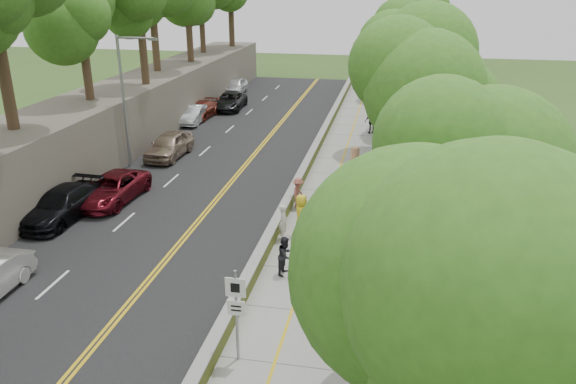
{
  "coord_description": "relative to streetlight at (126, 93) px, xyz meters",
  "views": [
    {
      "loc": [
        5.29,
        -16.84,
        11.15
      ],
      "look_at": [
        0.5,
        8.0,
        1.4
      ],
      "focal_mm": 35.0,
      "sensor_mm": 36.0,
      "label": 1
    }
  ],
  "objects": [
    {
      "name": "streetlight",
      "position": [
        0.0,
        0.0,
        0.0
      ],
      "size": [
        2.52,
        0.22,
        8.0
      ],
      "color": "gray",
      "rests_on": "ground"
    },
    {
      "name": "person_far",
      "position": [
        14.16,
        10.73,
        -3.64
      ],
      "size": [
        1.21,
        0.85,
        1.9
      ],
      "primitive_type": "imported",
      "rotation": [
        0.0,
        0.0,
        3.53
      ],
      "color": "black",
      "rests_on": "sidewalk"
    },
    {
      "name": "ground",
      "position": [
        10.46,
        -14.0,
        -4.64
      ],
      "size": [
        140.0,
        140.0,
        0.0
      ],
      "primitive_type": "plane",
      "color": "#33511E",
      "rests_on": "ground"
    },
    {
      "name": "car_6",
      "position": [
        1.27,
        16.74,
        -3.88
      ],
      "size": [
        2.62,
        5.26,
        1.43
      ],
      "primitive_type": "imported",
      "rotation": [
        0.0,
        0.0,
        0.05
      ],
      "color": "black",
      "rests_on": "road"
    },
    {
      "name": "rock_embankment",
      "position": [
        -3.04,
        1.0,
        -2.64
      ],
      "size": [
        5.0,
        66.0,
        4.0
      ],
      "primitive_type": "cube",
      "color": "#595147",
      "rests_on": "ground"
    },
    {
      "name": "car_3",
      "position": [
        0.17,
        -8.2,
        -3.85
      ],
      "size": [
        2.34,
        5.26,
        1.5
      ],
      "primitive_type": "imported",
      "rotation": [
        0.0,
        0.0,
        -0.05
      ],
      "color": "black",
      "rests_on": "road"
    },
    {
      "name": "sidewalk",
      "position": [
        13.01,
        1.0,
        -4.61
      ],
      "size": [
        4.2,
        66.0,
        0.05
      ],
      "primitive_type": "cube",
      "color": "gray",
      "rests_on": "ground"
    },
    {
      "name": "painter_0",
      "position": [
        11.91,
        -7.71,
        -3.63
      ],
      "size": [
        0.73,
        1.01,
        1.93
      ],
      "primitive_type": "imported",
      "rotation": [
        0.0,
        0.0,
        1.7
      ],
      "color": "yellow",
      "rests_on": "sidewalk"
    },
    {
      "name": "painter_2",
      "position": [
        11.91,
        -11.47,
        -3.79
      ],
      "size": [
        0.76,
        0.89,
        1.6
      ],
      "primitive_type": "imported",
      "rotation": [
        0.0,
        0.0,
        1.36
      ],
      "color": "black",
      "rests_on": "sidewalk"
    },
    {
      "name": "car_4",
      "position": [
        1.46,
        2.29,
        -3.78
      ],
      "size": [
        2.07,
        4.84,
        1.63
      ],
      "primitive_type": "imported",
      "rotation": [
        0.0,
        0.0,
        -0.03
      ],
      "color": "tan",
      "rests_on": "road"
    },
    {
      "name": "jersey_barrier",
      "position": [
        10.71,
        1.0,
        -4.34
      ],
      "size": [
        0.42,
        66.0,
        0.6
      ],
      "primitive_type": "cube",
      "color": "#B7D029",
      "rests_on": "ground"
    },
    {
      "name": "concrete_block",
      "position": [
        13.66,
        -12.23,
        -4.15
      ],
      "size": [
        1.32,
        0.99,
        0.87
      ],
      "primitive_type": "cube",
      "rotation": [
        0.0,
        0.0,
        0.01
      ],
      "color": "gray",
      "rests_on": "sidewalk"
    },
    {
      "name": "car_8",
      "position": [
        -0.14,
        23.61,
        -3.82
      ],
      "size": [
        2.04,
        4.67,
        1.57
      ],
      "primitive_type": "imported",
      "rotation": [
        0.0,
        0.0,
        0.04
      ],
      "color": "silver",
      "rests_on": "road"
    },
    {
      "name": "painter_1",
      "position": [
        11.21,
        -8.4,
        -3.75
      ],
      "size": [
        0.51,
        0.67,
        1.67
      ],
      "primitive_type": "imported",
      "rotation": [
        0.0,
        0.0,
        1.76
      ],
      "color": "silver",
      "rests_on": "sidewalk"
    },
    {
      "name": "trees_fenceside",
      "position": [
        17.46,
        1.0,
        2.36
      ],
      "size": [
        7.0,
        66.0,
        14.0
      ],
      "primitive_type": null,
      "color": "#448225",
      "rests_on": "ground"
    },
    {
      "name": "road",
      "position": [
        5.06,
        1.0,
        -4.62
      ],
      "size": [
        11.2,
        66.0,
        0.04
      ],
      "primitive_type": "cube",
      "color": "black",
      "rests_on": "ground"
    },
    {
      "name": "painter_3",
      "position": [
        11.21,
        -4.56,
        -3.8
      ],
      "size": [
        0.68,
        1.07,
        1.58
      ],
      "primitive_type": "imported",
      "rotation": [
        0.0,
        0.0,
        1.47
      ],
      "color": "#9B5347",
      "rests_on": "sidewalk"
    },
    {
      "name": "car_2",
      "position": [
        1.46,
        -5.62,
        -3.89
      ],
      "size": [
        2.62,
        5.25,
        1.43
      ],
      "primitive_type": "imported",
      "rotation": [
        0.0,
        0.0,
        -0.05
      ],
      "color": "maroon",
      "rests_on": "road"
    },
    {
      "name": "chainlink_fence",
      "position": [
        15.11,
        1.0,
        -3.64
      ],
      "size": [
        0.04,
        66.0,
        2.0
      ],
      "primitive_type": "cube",
      "color": "slate",
      "rests_on": "ground"
    },
    {
      "name": "car_5",
      "position": [
        -0.14,
        11.32,
        -3.9
      ],
      "size": [
        1.65,
        4.3,
        1.4
      ],
      "primitive_type": "imported",
      "rotation": [
        0.0,
        0.0,
        0.04
      ],
      "color": "silver",
      "rests_on": "road"
    },
    {
      "name": "car_7",
      "position": [
        -0.14,
        13.15,
        -3.93
      ],
      "size": [
        2.17,
        4.7,
        1.33
      ],
      "primitive_type": "imported",
      "rotation": [
        0.0,
        0.0,
        -0.07
      ],
      "color": "brown",
      "rests_on": "road"
    },
    {
      "name": "construction_barrel",
      "position": [
        13.46,
        3.7,
        -4.14
      ],
      "size": [
        0.55,
        0.55,
        0.91
      ],
      "primitive_type": "cylinder",
      "color": "#CD4D00",
      "rests_on": "sidewalk"
    },
    {
      "name": "signpost",
      "position": [
        11.51,
        -17.02,
        -2.68
      ],
      "size": [
        0.62,
        0.09,
        3.1
      ],
      "color": "gray",
      "rests_on": "sidewalk"
    }
  ]
}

